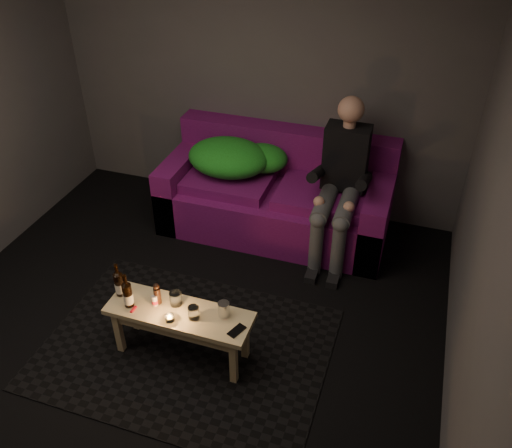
% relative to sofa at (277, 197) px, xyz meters
% --- Properties ---
extents(floor, '(4.50, 4.50, 0.00)m').
position_rel_sofa_xyz_m(floor, '(-0.33, -1.82, -0.33)').
color(floor, black).
rests_on(floor, ground).
extents(room, '(4.50, 4.50, 4.50)m').
position_rel_sofa_xyz_m(room, '(-0.33, -1.35, 1.31)').
color(room, silver).
rests_on(room, ground).
extents(rug, '(2.11, 1.54, 0.01)m').
position_rel_sofa_xyz_m(rug, '(-0.19, -1.76, -0.33)').
color(rug, black).
rests_on(rug, floor).
extents(sofa, '(2.13, 0.96, 0.92)m').
position_rel_sofa_xyz_m(sofa, '(0.00, 0.00, 0.00)').
color(sofa, '#640D5A').
rests_on(sofa, floor).
extents(green_blanket, '(0.94, 0.64, 0.32)m').
position_rel_sofa_xyz_m(green_blanket, '(-0.43, -0.01, 0.36)').
color(green_blanket, '#1E7A16').
rests_on(green_blanket, sofa).
extents(person, '(0.38, 0.89, 1.42)m').
position_rel_sofa_xyz_m(person, '(0.62, -0.17, 0.41)').
color(person, black).
rests_on(person, sofa).
extents(coffee_table, '(1.06, 0.34, 0.43)m').
position_rel_sofa_xyz_m(coffee_table, '(-0.19, -1.81, 0.02)').
color(coffee_table, '#D5BF7C').
rests_on(coffee_table, rug).
extents(beer_bottle_a, '(0.07, 0.07, 0.28)m').
position_rel_sofa_xyz_m(beer_bottle_a, '(-0.66, -1.78, 0.20)').
color(beer_bottle_a, black).
rests_on(beer_bottle_a, coffee_table).
extents(beer_bottle_b, '(0.07, 0.07, 0.28)m').
position_rel_sofa_xyz_m(beer_bottle_b, '(-0.55, -1.87, 0.20)').
color(beer_bottle_b, black).
rests_on(beer_bottle_b, coffee_table).
extents(salt_shaker, '(0.05, 0.05, 0.09)m').
position_rel_sofa_xyz_m(salt_shaker, '(-0.38, -1.81, 0.14)').
color(salt_shaker, silver).
rests_on(salt_shaker, coffee_table).
extents(pepper_mill, '(0.05, 0.05, 0.13)m').
position_rel_sofa_xyz_m(pepper_mill, '(-0.37, -1.78, 0.17)').
color(pepper_mill, black).
rests_on(pepper_mill, coffee_table).
extents(tumbler_back, '(0.10, 0.10, 0.11)m').
position_rel_sofa_xyz_m(tumbler_back, '(-0.24, -1.75, 0.15)').
color(tumbler_back, white).
rests_on(tumbler_back, coffee_table).
extents(tealight, '(0.06, 0.06, 0.05)m').
position_rel_sofa_xyz_m(tealight, '(-0.21, -1.92, 0.12)').
color(tealight, white).
rests_on(tealight, coffee_table).
extents(tumbler_front, '(0.10, 0.10, 0.10)m').
position_rel_sofa_xyz_m(tumbler_front, '(-0.06, -1.84, 0.15)').
color(tumbler_front, white).
rests_on(tumbler_front, coffee_table).
extents(steel_cup, '(0.09, 0.09, 0.11)m').
position_rel_sofa_xyz_m(steel_cup, '(0.13, -1.75, 0.15)').
color(steel_cup, silver).
rests_on(steel_cup, coffee_table).
extents(smartphone, '(0.11, 0.15, 0.01)m').
position_rel_sofa_xyz_m(smartphone, '(0.26, -1.86, 0.10)').
color(smartphone, black).
rests_on(smartphone, coffee_table).
extents(red_lighter, '(0.02, 0.07, 0.01)m').
position_rel_sofa_xyz_m(red_lighter, '(-0.50, -1.90, 0.10)').
color(red_lighter, red).
rests_on(red_lighter, coffee_table).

